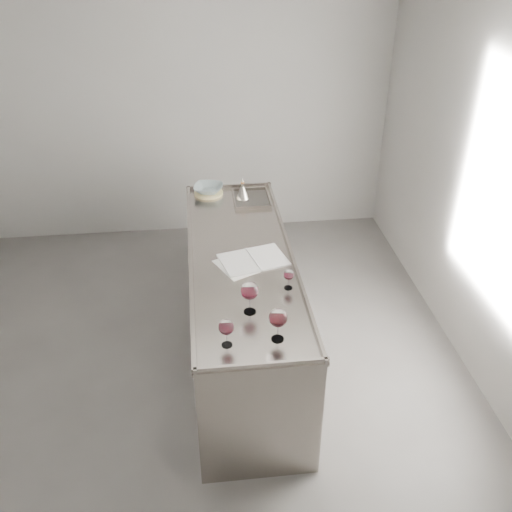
{
  "coord_description": "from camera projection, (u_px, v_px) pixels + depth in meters",
  "views": [
    {
      "loc": [
        0.2,
        -3.24,
        3.12
      ],
      "look_at": [
        0.59,
        0.15,
        1.02
      ],
      "focal_mm": 40.0,
      "sensor_mm": 36.0,
      "label": 1
    }
  ],
  "objects": [
    {
      "name": "trivet",
      "position": [
        209.0,
        193.0,
        5.06
      ],
      "size": [
        0.34,
        0.34,
        0.02
      ],
      "primitive_type": "cylinder",
      "rotation": [
        0.0,
        0.0,
        -0.43
      ],
      "color": "beige",
      "rests_on": "counter"
    },
    {
      "name": "wine_funnel",
      "position": [
        243.0,
        192.0,
        4.97
      ],
      "size": [
        0.13,
        0.13,
        0.19
      ],
      "rotation": [
        0.0,
        0.0,
        -0.29
      ],
      "color": "#ADA69A",
      "rests_on": "counter"
    },
    {
      "name": "ceramic_bowl",
      "position": [
        208.0,
        189.0,
        5.04
      ],
      "size": [
        0.31,
        0.31,
        0.06
      ],
      "primitive_type": "imported",
      "rotation": [
        0.0,
        0.0,
        -0.24
      ],
      "color": "#899C9F",
      "rests_on": "trivet"
    },
    {
      "name": "wine_glass_left",
      "position": [
        226.0,
        328.0,
        3.25
      ],
      "size": [
        0.09,
        0.09,
        0.18
      ],
      "rotation": [
        0.0,
        0.0,
        -0.08
      ],
      "color": "white",
      "rests_on": "counter"
    },
    {
      "name": "room_shell",
      "position": [
        166.0,
        223.0,
        3.62
      ],
      "size": [
        4.54,
        5.04,
        2.84
      ],
      "color": "#4F4C4A",
      "rests_on": "ground"
    },
    {
      "name": "counter",
      "position": [
        242.0,
        307.0,
        4.41
      ],
      "size": [
        0.77,
        2.42,
        0.97
      ],
      "color": "gray",
      "rests_on": "ground"
    },
    {
      "name": "notebook",
      "position": [
        253.0,
        260.0,
        4.11
      ],
      "size": [
        0.53,
        0.42,
        0.02
      ],
      "rotation": [
        0.0,
        0.0,
        0.25
      ],
      "color": "white",
      "rests_on": "counter"
    },
    {
      "name": "wine_glass_small",
      "position": [
        289.0,
        275.0,
        3.76
      ],
      "size": [
        0.07,
        0.07,
        0.14
      ],
      "rotation": [
        0.0,
        0.0,
        0.31
      ],
      "color": "white",
      "rests_on": "counter"
    },
    {
      "name": "wine_glass_middle",
      "position": [
        250.0,
        291.0,
        3.51
      ],
      "size": [
        0.11,
        0.11,
        0.22
      ],
      "rotation": [
        0.0,
        0.0,
        -0.29
      ],
      "color": "white",
      "rests_on": "counter"
    },
    {
      "name": "wine_glass_right",
      "position": [
        278.0,
        319.0,
        3.29
      ],
      "size": [
        0.11,
        0.11,
        0.21
      ],
      "rotation": [
        0.0,
        0.0,
        0.37
      ],
      "color": "white",
      "rests_on": "counter"
    },
    {
      "name": "loose_paper_top",
      "position": [
        236.0,
        266.0,
        4.04
      ],
      "size": [
        0.33,
        0.38,
        0.0
      ],
      "primitive_type": "cube",
      "rotation": [
        0.0,
        0.0,
        0.45
      ],
      "color": "silver",
      "rests_on": "counter"
    }
  ]
}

